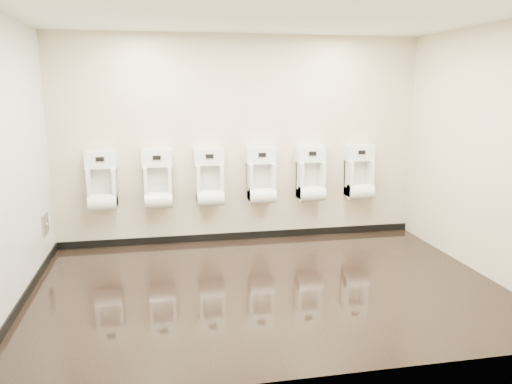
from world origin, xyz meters
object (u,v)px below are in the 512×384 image
(urinal_0, at_px, (102,185))
(urinal_1, at_px, (158,183))
(urinal_3, at_px, (261,179))
(urinal_4, at_px, (311,178))
(access_panel, at_px, (45,224))
(urinal_2, at_px, (210,181))
(urinal_5, at_px, (359,176))

(urinal_0, distance_m, urinal_1, 0.71)
(urinal_3, distance_m, urinal_4, 0.71)
(urinal_4, bearing_deg, access_panel, -173.12)
(urinal_1, bearing_deg, urinal_4, 0.00)
(urinal_2, xyz_separation_m, urinal_5, (2.13, 0.00, 0.00))
(urinal_4, xyz_separation_m, urinal_5, (0.72, 0.00, 0.00))
(urinal_1, bearing_deg, access_panel, -162.85)
(urinal_4, bearing_deg, urinal_0, 180.00)
(access_panel, bearing_deg, urinal_2, 11.57)
(urinal_2, bearing_deg, urinal_0, 180.00)
(urinal_0, bearing_deg, access_panel, -146.99)
(access_panel, distance_m, urinal_2, 2.10)
(urinal_3, relative_size, urinal_4, 1.00)
(urinal_2, distance_m, urinal_5, 2.13)
(urinal_0, xyz_separation_m, urinal_4, (2.80, 0.00, 0.00))
(urinal_1, distance_m, urinal_2, 0.68)
(urinal_1, relative_size, urinal_5, 1.00)
(urinal_1, distance_m, urinal_5, 2.81)
(urinal_1, bearing_deg, urinal_0, 180.00)
(urinal_0, relative_size, urinal_1, 1.00)
(urinal_4, bearing_deg, urinal_1, 180.00)
(urinal_1, bearing_deg, urinal_3, 0.00)
(access_panel, bearing_deg, urinal_0, 33.01)
(urinal_0, bearing_deg, urinal_2, 0.00)
(access_panel, xyz_separation_m, urinal_0, (0.64, 0.42, 0.38))
(urinal_2, xyz_separation_m, urinal_4, (1.41, 0.00, 0.00))
(access_panel, xyz_separation_m, urinal_5, (4.16, 0.42, 0.38))
(access_panel, xyz_separation_m, urinal_3, (2.74, 0.42, 0.38))
(urinal_1, height_order, urinal_5, same)
(urinal_3, height_order, urinal_5, same)
(access_panel, bearing_deg, urinal_3, 8.63)
(urinal_2, distance_m, urinal_3, 0.71)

